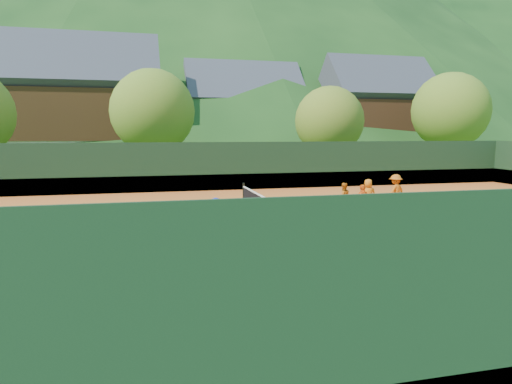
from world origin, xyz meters
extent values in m
plane|color=#2E5219|center=(0.00, 0.00, 0.00)|extent=(400.00, 400.00, 0.00)
cube|color=#C55A1F|center=(0.00, 0.00, 0.01)|extent=(40.00, 24.00, 0.02)
cone|color=black|center=(90.00, 150.00, 47.50)|extent=(260.00, 260.00, 95.00)
imported|color=#1A29AA|center=(-2.72, -2.90, 0.86)|extent=(0.69, 0.54, 1.69)
imported|color=#CB6612|center=(3.96, 2.90, 0.69)|extent=(0.65, 0.51, 1.34)
imported|color=orange|center=(4.07, 1.26, 0.74)|extent=(0.90, 0.56, 1.44)
imported|color=orange|center=(5.12, 2.79, 0.77)|extent=(0.86, 0.74, 1.49)
imported|color=orange|center=(6.71, 3.12, 0.84)|extent=(1.20, 0.93, 1.63)
sphere|color=#D3F428|center=(-0.01, -2.74, 0.05)|extent=(0.07, 0.07, 0.07)
sphere|color=#D3F428|center=(0.54, -5.55, 0.05)|extent=(0.07, 0.07, 0.07)
sphere|color=#D3F428|center=(-4.92, -5.23, 0.05)|extent=(0.07, 0.07, 0.07)
sphere|color=#D3F428|center=(-6.59, -5.59, 0.05)|extent=(0.07, 0.07, 0.07)
sphere|color=#D3F428|center=(-6.64, -5.68, 0.05)|extent=(0.07, 0.07, 0.07)
sphere|color=#D3F428|center=(-1.81, -8.78, 0.05)|extent=(0.07, 0.07, 0.07)
sphere|color=#D3F428|center=(-4.22, -3.87, 0.05)|extent=(0.07, 0.07, 0.07)
sphere|color=#D3F428|center=(0.14, -1.34, 0.05)|extent=(0.07, 0.07, 0.07)
sphere|color=#D3F428|center=(-1.05, -9.12, 0.05)|extent=(0.07, 0.07, 0.07)
sphere|color=#D3F428|center=(1.86, -1.14, 0.05)|extent=(0.07, 0.07, 0.07)
sphere|color=#D3F428|center=(-2.18, -7.44, 0.05)|extent=(0.07, 0.07, 0.07)
sphere|color=#D3F428|center=(2.01, -1.44, 0.05)|extent=(0.07, 0.07, 0.07)
sphere|color=#D3F428|center=(-6.68, -4.19, 0.05)|extent=(0.07, 0.07, 0.07)
sphere|color=#D3F428|center=(-2.39, -2.79, 0.05)|extent=(0.07, 0.07, 0.07)
sphere|color=#D3F428|center=(-7.11, -2.82, 0.05)|extent=(0.07, 0.07, 0.07)
sphere|color=#D3F428|center=(-0.94, -3.39, 0.05)|extent=(0.07, 0.07, 0.07)
sphere|color=#D3F428|center=(-5.31, -4.87, 0.05)|extent=(0.07, 0.07, 0.07)
sphere|color=#D3F428|center=(-2.62, -6.36, 0.05)|extent=(0.07, 0.07, 0.07)
sphere|color=#D3F428|center=(-3.37, -5.91, 0.05)|extent=(0.07, 0.07, 0.07)
cube|color=white|center=(0.00, -5.49, 0.02)|extent=(23.77, 0.06, 0.00)
cube|color=white|center=(0.00, 5.49, 0.02)|extent=(23.77, 0.06, 0.00)
cube|color=white|center=(0.00, -4.12, 0.02)|extent=(23.77, 0.06, 0.00)
cube|color=white|center=(0.00, 4.12, 0.02)|extent=(23.77, 0.06, 0.00)
cube|color=silver|center=(-6.40, 0.00, 0.02)|extent=(0.06, 8.23, 0.00)
cube|color=white|center=(6.40, 0.00, 0.02)|extent=(0.06, 8.23, 0.00)
cube|color=white|center=(0.00, 0.00, 0.02)|extent=(12.80, 0.06, 0.00)
cube|color=white|center=(0.00, 0.00, 0.02)|extent=(0.06, 10.97, 0.00)
cube|color=black|center=(0.00, 0.00, 0.47)|extent=(0.03, 11.97, 0.90)
cube|color=white|center=(0.00, 0.00, 0.94)|extent=(0.05, 11.97, 0.06)
cylinder|color=black|center=(0.00, -5.99, 0.57)|extent=(0.10, 0.10, 1.10)
cylinder|color=black|center=(0.00, 5.99, 0.57)|extent=(0.10, 0.10, 1.10)
cube|color=black|center=(0.00, 12.00, 1.52)|extent=(40.00, 0.05, 3.00)
cube|color=#195929|center=(0.00, 12.00, 0.52)|extent=(40.40, 0.05, 1.00)
cylinder|color=black|center=(-6.00, -3.42, 0.30)|extent=(0.02, 0.02, 0.55)
cylinder|color=black|center=(-5.45, -3.42, 0.30)|extent=(0.02, 0.02, 0.55)
cylinder|color=black|center=(-6.00, -2.87, 0.30)|extent=(0.02, 0.02, 0.55)
cylinder|color=black|center=(-5.45, -2.87, 0.30)|extent=(0.02, 0.02, 0.55)
cube|color=black|center=(-5.72, -3.14, 0.57)|extent=(0.55, 0.55, 0.02)
cube|color=black|center=(-5.72, -3.42, 0.80)|extent=(0.55, 0.02, 0.45)
cube|color=black|center=(-5.72, -2.87, 0.80)|extent=(0.55, 0.02, 0.45)
cube|color=black|center=(-6.00, -3.14, 0.80)|extent=(0.02, 0.55, 0.45)
cube|color=black|center=(-5.45, -3.14, 0.80)|extent=(0.02, 0.55, 0.45)
sphere|color=#CCE526|center=(-5.93, -3.35, 0.99)|extent=(0.07, 0.07, 0.07)
sphere|color=#CCE526|center=(-5.93, -3.21, 0.99)|extent=(0.07, 0.07, 0.07)
sphere|color=#CCE526|center=(-5.93, -3.08, 0.99)|extent=(0.07, 0.07, 0.07)
sphere|color=#CCE526|center=(-5.93, -2.94, 0.99)|extent=(0.07, 0.07, 0.07)
sphere|color=#CCE526|center=(-5.79, -3.35, 0.99)|extent=(0.07, 0.07, 0.07)
sphere|color=#CCE526|center=(-5.79, -3.21, 0.99)|extent=(0.07, 0.07, 0.07)
sphere|color=#CCE526|center=(-5.79, -3.08, 0.99)|extent=(0.07, 0.07, 0.07)
sphere|color=#CCE526|center=(-5.79, -2.94, 0.99)|extent=(0.07, 0.07, 0.07)
sphere|color=#CCE526|center=(-5.65, -3.35, 0.99)|extent=(0.07, 0.07, 0.07)
sphere|color=#CCE526|center=(-5.65, -3.21, 0.99)|extent=(0.07, 0.07, 0.07)
sphere|color=#CCE526|center=(-5.65, -3.08, 0.99)|extent=(0.07, 0.07, 0.07)
sphere|color=#CCE526|center=(-5.65, -2.94, 0.99)|extent=(0.07, 0.07, 0.07)
sphere|color=#CCE526|center=(-5.52, -3.35, 0.99)|extent=(0.07, 0.07, 0.07)
sphere|color=#CCE526|center=(-5.52, -3.21, 0.99)|extent=(0.07, 0.07, 0.07)
sphere|color=#CCE526|center=(-5.52, -3.08, 0.99)|extent=(0.07, 0.07, 0.07)
sphere|color=#CCE526|center=(-5.52, -2.94, 0.99)|extent=(0.07, 0.07, 0.07)
cube|color=beige|center=(-10.00, 30.00, 1.44)|extent=(12.00, 9.00, 2.88)
cube|color=#38200F|center=(-10.00, 30.00, 5.12)|extent=(12.24, 9.18, 4.48)
cube|color=#3D3D44|center=(-10.00, 30.00, 7.96)|extent=(13.80, 9.93, 9.93)
cube|color=beige|center=(6.00, 34.00, 1.26)|extent=(11.00, 8.00, 2.52)
cube|color=#3B1F10|center=(6.00, 34.00, 4.48)|extent=(11.22, 8.16, 3.92)
cube|color=#3F3F47|center=(6.00, 34.00, 7.04)|extent=(12.65, 8.82, 8.82)
cube|color=beige|center=(20.00, 30.00, 1.35)|extent=(10.00, 8.00, 2.70)
cube|color=#3A1D10|center=(20.00, 30.00, 4.80)|extent=(10.20, 8.16, 4.20)
cube|color=#3C3C43|center=(20.00, 30.00, 7.50)|extent=(11.50, 8.82, 8.82)
cylinder|color=#3C2518|center=(-4.00, 20.00, 1.44)|extent=(0.36, 0.36, 2.88)
sphere|color=#4B761F|center=(-4.00, 20.00, 5.20)|extent=(6.40, 6.40, 6.40)
cylinder|color=#402A19|center=(10.00, 19.00, 1.26)|extent=(0.36, 0.36, 2.52)
sphere|color=#50721E|center=(10.00, 19.00, 4.55)|extent=(5.60, 5.60, 5.60)
cylinder|color=#3C2718|center=(22.00, 20.00, 1.53)|extent=(0.36, 0.36, 3.06)
sphere|color=#4A741F|center=(22.00, 20.00, 5.53)|extent=(6.80, 6.80, 6.80)
camera|label=1|loc=(-4.79, -15.98, 3.61)|focal=32.00mm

